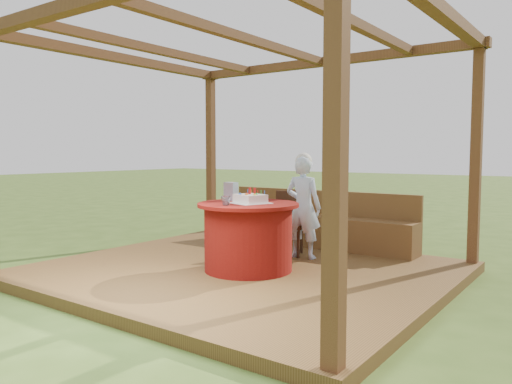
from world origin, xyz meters
TOP-DOWN VIEW (x-y plane):
  - ground at (0.00, 0.00)m, footprint 60.00×60.00m
  - deck at (0.00, 0.00)m, footprint 4.50×4.00m
  - pergola at (0.00, 0.00)m, footprint 4.50×4.00m
  - bench at (0.00, 1.72)m, footprint 3.00×0.42m
  - table at (0.12, -0.07)m, footprint 1.16×1.16m
  - chair at (0.01, 0.99)m, footprint 0.51×0.51m
  - elderly_woman at (0.28, 0.89)m, footprint 0.50×0.35m
  - birthday_cake at (0.16, -0.08)m, footprint 0.49×0.49m
  - gift_bag at (-0.24, 0.07)m, footprint 0.16×0.11m
  - drinking_glass at (0.08, -0.43)m, footprint 0.12×0.12m

SIDE VIEW (x-z plane):
  - ground at x=0.00m, z-range 0.00..0.00m
  - deck at x=0.00m, z-range 0.00..0.12m
  - bench at x=0.00m, z-range -0.02..0.79m
  - table at x=0.12m, z-range 0.13..0.91m
  - chair at x=0.01m, z-range 0.15..1.00m
  - elderly_woman at x=0.28m, z-range 0.12..1.48m
  - drinking_glass at x=0.08m, z-range 0.90..1.00m
  - birthday_cake at x=0.16m, z-range 0.86..1.04m
  - gift_bag at x=-0.24m, z-range 0.90..1.12m
  - pergola at x=0.00m, z-range 1.05..3.77m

